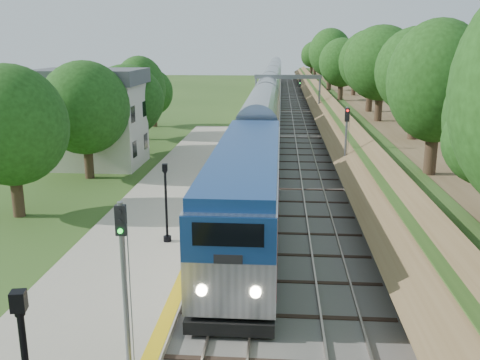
# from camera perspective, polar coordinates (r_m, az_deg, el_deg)

# --- Properties ---
(trackbed) EXTENTS (9.50, 170.00, 0.28)m
(trackbed) POSITION_cam_1_polar(r_m,az_deg,el_deg) (73.89, 4.60, 6.59)
(trackbed) COLOR #4C4944
(trackbed) RESTS_ON ground
(platform) EXTENTS (6.40, 68.00, 0.38)m
(platform) POSITION_cam_1_polar(r_m,az_deg,el_deg) (31.58, -8.42, -3.98)
(platform) COLOR #ACA38B
(platform) RESTS_ON ground
(yellow_stripe) EXTENTS (0.55, 68.00, 0.01)m
(yellow_stripe) POSITION_cam_1_polar(r_m,az_deg,el_deg) (31.03, -3.28, -3.80)
(yellow_stripe) COLOR gold
(yellow_stripe) RESTS_ON platform
(embankment) EXTENTS (10.64, 170.00, 11.70)m
(embankment) POSITION_cam_1_polar(r_m,az_deg,el_deg) (74.17, 11.16, 7.87)
(embankment) COLOR brown
(embankment) RESTS_ON ground
(station_building) EXTENTS (8.60, 6.60, 8.00)m
(station_building) POSITION_cam_1_polar(r_m,az_deg,el_deg) (46.34, -15.53, 6.48)
(station_building) COLOR silver
(station_building) RESTS_ON ground
(signal_gantry) EXTENTS (8.40, 0.38, 6.20)m
(signal_gantry) POSITION_cam_1_polar(r_m,az_deg,el_deg) (68.41, 5.09, 9.96)
(signal_gantry) COLOR slate
(signal_gantry) RESTS_ON ground
(trees_behind_platform) EXTENTS (7.82, 53.32, 7.21)m
(trees_behind_platform) POSITION_cam_1_polar(r_m,az_deg,el_deg) (36.63, -16.25, 5.15)
(trees_behind_platform) COLOR #332316
(trees_behind_platform) RESTS_ON ground
(train) EXTENTS (3.25, 152.30, 4.78)m
(train) POSITION_cam_1_polar(r_m,az_deg,el_deg) (91.72, 3.34, 9.62)
(train) COLOR black
(train) RESTS_ON trackbed
(lamppost_far) EXTENTS (0.40, 0.40, 4.00)m
(lamppost_far) POSITION_cam_1_polar(r_m,az_deg,el_deg) (26.76, -7.87, -2.91)
(lamppost_far) COLOR black
(lamppost_far) RESTS_ON platform
(signal_platform) EXTENTS (0.31, 0.25, 5.29)m
(signal_platform) POSITION_cam_1_polar(r_m,az_deg,el_deg) (16.35, -12.31, -9.16)
(signal_platform) COLOR slate
(signal_platform) RESTS_ON platform
(signal_farside) EXTENTS (0.31, 0.25, 5.74)m
(signal_farside) POSITION_cam_1_polar(r_m,az_deg,el_deg) (37.76, 11.24, 4.32)
(signal_farside) COLOR slate
(signal_farside) RESTS_ON ground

